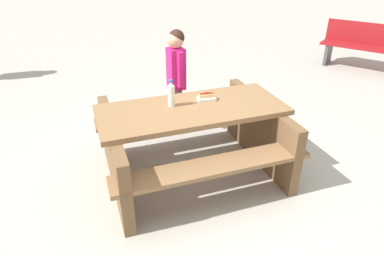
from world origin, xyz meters
name	(u,v)px	position (x,y,z in m)	size (l,w,h in m)	color
ground_plane	(192,171)	(0.00, 0.00, 0.00)	(30.00, 30.00, 0.00)	#B7B2A8
picnic_table	(192,135)	(0.00, 0.00, 0.44)	(1.98, 1.64, 0.75)	olive
soda_bottle	(171,94)	(-0.19, 0.08, 0.87)	(0.07, 0.07, 0.26)	silver
hotdog_tray	(206,97)	(0.18, 0.14, 0.78)	(0.18, 0.12, 0.08)	white
child_in_coat	(176,69)	(-0.01, 0.94, 0.82)	(0.22, 0.31, 1.29)	brown
park_bench_near	(364,45)	(3.87, 2.75, 0.45)	(1.32, 1.37, 0.85)	maroon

